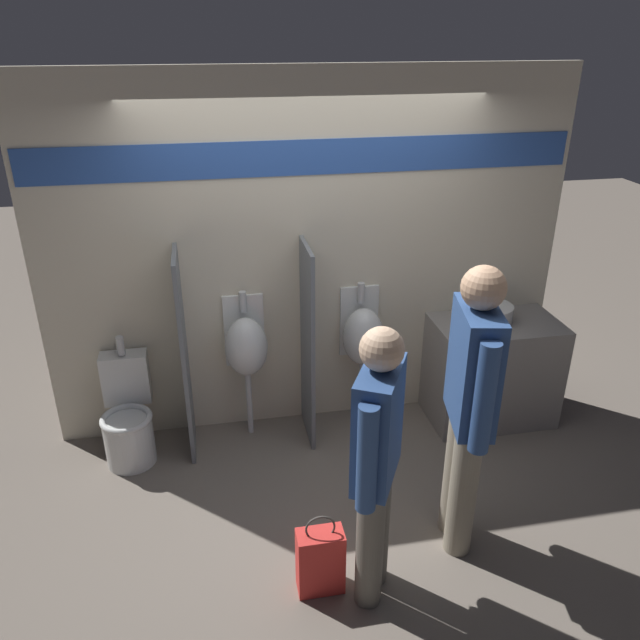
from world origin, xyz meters
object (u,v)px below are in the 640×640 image
(urinal_near_counter, at_px, (246,346))
(person_in_vest, at_px, (470,402))
(shopping_bag, at_px, (320,560))
(cell_phone, at_px, (469,332))
(person_with_lanyard, at_px, (377,459))
(toilet, at_px, (128,420))
(sink_basin, at_px, (490,313))
(urinal_far, at_px, (363,336))

(urinal_near_counter, xyz_separation_m, person_in_vest, (1.15, -1.38, 0.24))
(urinal_near_counter, distance_m, shopping_bag, 1.72)
(cell_phone, relative_size, shopping_bag, 0.26)
(person_in_vest, relative_size, person_with_lanyard, 1.10)
(person_in_vest, bearing_deg, toilet, 70.12)
(toilet, bearing_deg, person_with_lanyard, -46.79)
(shopping_bag, bearing_deg, sink_basin, 43.01)
(sink_basin, distance_m, person_in_vest, 1.48)
(urinal_far, xyz_separation_m, person_with_lanyard, (-0.36, -1.66, 0.16))
(person_in_vest, bearing_deg, cell_phone, -12.08)
(urinal_far, bearing_deg, cell_phone, -19.68)
(cell_phone, distance_m, toilet, 2.60)
(cell_phone, relative_size, urinal_far, 0.12)
(sink_basin, relative_size, urinal_far, 0.30)
(sink_basin, height_order, shopping_bag, sink_basin)
(urinal_far, distance_m, toilet, 1.85)
(urinal_far, bearing_deg, urinal_near_counter, 180.00)
(person_with_lanyard, height_order, shopping_bag, person_with_lanyard)
(sink_basin, xyz_separation_m, urinal_far, (-0.98, 0.09, -0.15))
(urinal_near_counter, relative_size, urinal_far, 1.00)
(cell_phone, distance_m, urinal_near_counter, 1.66)
(cell_phone, xyz_separation_m, urinal_near_counter, (-1.64, 0.27, -0.10))
(person_with_lanyard, bearing_deg, urinal_far, 15.65)
(sink_basin, relative_size, shopping_bag, 0.66)
(urinal_far, relative_size, person_with_lanyard, 0.70)
(person_in_vest, height_order, person_with_lanyard, person_in_vest)
(urinal_near_counter, bearing_deg, person_in_vest, -50.11)
(cell_phone, height_order, toilet, toilet)
(urinal_far, height_order, shopping_bag, urinal_far)
(sink_basin, distance_m, shopping_bag, 2.33)
(urinal_near_counter, xyz_separation_m, toilet, (-0.90, -0.14, -0.45))
(person_with_lanyard, distance_m, shopping_bag, 0.76)
(toilet, bearing_deg, sink_basin, 0.94)
(toilet, height_order, shopping_bag, toilet)
(urinal_far, distance_m, shopping_bag, 1.82)
(sink_basin, distance_m, urinal_far, 1.00)
(urinal_far, bearing_deg, toilet, -175.67)
(urinal_far, bearing_deg, shopping_bag, -111.78)
(toilet, distance_m, shopping_bag, 1.87)
(urinal_far, bearing_deg, person_in_vest, -79.41)
(sink_basin, xyz_separation_m, cell_phone, (-0.24, -0.18, -0.06))
(person_in_vest, xyz_separation_m, person_with_lanyard, (-0.62, -0.28, -0.09))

